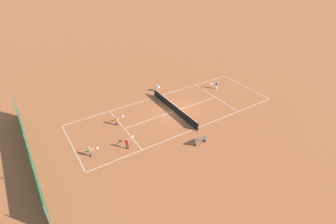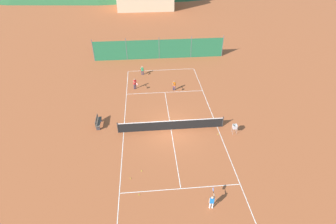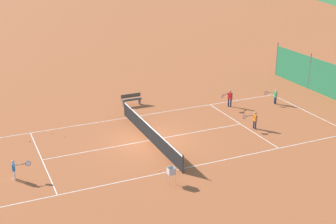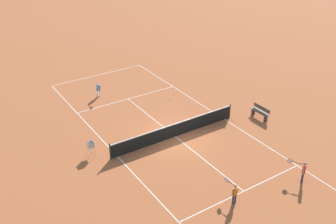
{
  "view_description": "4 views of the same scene",
  "coord_description": "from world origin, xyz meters",
  "px_view_note": "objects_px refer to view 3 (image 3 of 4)",
  "views": [
    {
      "loc": [
        -21.6,
        14.6,
        16.61
      ],
      "look_at": [
        -1.42,
        1.74,
        1.27
      ],
      "focal_mm": 28.0,
      "sensor_mm": 36.0,
      "label": 1
    },
    {
      "loc": [
        -1.93,
        -17.78,
        14.29
      ],
      "look_at": [
        -0.2,
        0.67,
        1.41
      ],
      "focal_mm": 28.0,
      "sensor_mm": 36.0,
      "label": 2
    },
    {
      "loc": [
        23.92,
        -9.52,
        11.54
      ],
      "look_at": [
        -0.37,
        1.37,
        1.49
      ],
      "focal_mm": 50.0,
      "sensor_mm": 36.0,
      "label": 3
    },
    {
      "loc": [
        12.03,
        17.63,
        13.41
      ],
      "look_at": [
        -0.55,
        -1.68,
        0.86
      ],
      "focal_mm": 42.0,
      "sensor_mm": 36.0,
      "label": 4
    }
  ],
  "objects_px": {
    "player_far_baseline": "(229,97)",
    "ball_hopper": "(171,172)",
    "player_near_service": "(15,168)",
    "tennis_ball_by_net_left": "(52,133)",
    "courtside_bench": "(131,99)",
    "tennis_ball_mid_court": "(64,137)",
    "tennis_ball_service_box": "(29,141)",
    "player_near_baseline": "(254,119)",
    "tennis_net": "(150,133)",
    "player_far_service": "(275,95)",
    "tennis_ball_alley_right": "(159,171)"
  },
  "relations": [
    {
      "from": "player_far_baseline",
      "to": "player_near_service",
      "type": "bearing_deg",
      "value": -72.49
    },
    {
      "from": "tennis_ball_mid_court",
      "to": "ball_hopper",
      "type": "distance_m",
      "value": 8.7
    },
    {
      "from": "ball_hopper",
      "to": "player_near_service",
      "type": "bearing_deg",
      "value": -117.28
    },
    {
      "from": "player_far_baseline",
      "to": "player_near_baseline",
      "type": "distance_m",
      "value": 4.26
    },
    {
      "from": "tennis_net",
      "to": "tennis_ball_by_net_left",
      "type": "relative_size",
      "value": 139.09
    },
    {
      "from": "player_near_service",
      "to": "tennis_ball_mid_court",
      "type": "xyz_separation_m",
      "value": [
        -4.31,
        3.38,
        -0.61
      ]
    },
    {
      "from": "tennis_net",
      "to": "player_far_service",
      "type": "bearing_deg",
      "value": 102.23
    },
    {
      "from": "tennis_ball_by_net_left",
      "to": "player_far_service",
      "type": "bearing_deg",
      "value": 86.22
    },
    {
      "from": "tennis_net",
      "to": "player_near_baseline",
      "type": "relative_size",
      "value": 8.09
    },
    {
      "from": "player_near_service",
      "to": "ball_hopper",
      "type": "xyz_separation_m",
      "value": [
        3.6,
        6.97,
        0.02
      ]
    },
    {
      "from": "player_far_service",
      "to": "player_far_baseline",
      "type": "distance_m",
      "value": 3.44
    },
    {
      "from": "tennis_ball_service_box",
      "to": "player_near_baseline",
      "type": "bearing_deg",
      "value": 74.03
    },
    {
      "from": "player_far_service",
      "to": "courtside_bench",
      "type": "xyz_separation_m",
      "value": [
        -4.01,
        -9.66,
        -0.19
      ]
    },
    {
      "from": "tennis_ball_alley_right",
      "to": "player_far_baseline",
      "type": "bearing_deg",
      "value": 129.78
    },
    {
      "from": "player_far_baseline",
      "to": "courtside_bench",
      "type": "bearing_deg",
      "value": -116.69
    },
    {
      "from": "tennis_ball_by_net_left",
      "to": "courtside_bench",
      "type": "xyz_separation_m",
      "value": [
        -2.95,
        6.33,
        0.42
      ]
    },
    {
      "from": "tennis_net",
      "to": "tennis_ball_service_box",
      "type": "distance_m",
      "value": 7.23
    },
    {
      "from": "player_far_service",
      "to": "tennis_ball_by_net_left",
      "type": "relative_size",
      "value": 16.59
    },
    {
      "from": "player_near_service",
      "to": "courtside_bench",
      "type": "height_order",
      "value": "player_near_service"
    },
    {
      "from": "tennis_net",
      "to": "player_far_baseline",
      "type": "height_order",
      "value": "player_far_baseline"
    },
    {
      "from": "player_near_service",
      "to": "tennis_ball_mid_court",
      "type": "bearing_deg",
      "value": 141.85
    },
    {
      "from": "tennis_ball_by_net_left",
      "to": "player_far_baseline",
      "type": "bearing_deg",
      "value": 88.98
    },
    {
      "from": "tennis_ball_alley_right",
      "to": "tennis_ball_mid_court",
      "type": "bearing_deg",
      "value": -151.44
    },
    {
      "from": "courtside_bench",
      "to": "tennis_ball_by_net_left",
      "type": "bearing_deg",
      "value": -65.01
    },
    {
      "from": "tennis_net",
      "to": "ball_hopper",
      "type": "relative_size",
      "value": 10.31
    },
    {
      "from": "tennis_ball_service_box",
      "to": "tennis_ball_alley_right",
      "type": "distance_m",
      "value": 8.74
    },
    {
      "from": "tennis_net",
      "to": "tennis_ball_mid_court",
      "type": "xyz_separation_m",
      "value": [
        -2.61,
        -4.6,
        -0.47
      ]
    },
    {
      "from": "player_far_baseline",
      "to": "ball_hopper",
      "type": "xyz_separation_m",
      "value": [
        8.46,
        -8.46,
        -0.07
      ]
    },
    {
      "from": "player_far_service",
      "to": "player_far_baseline",
      "type": "height_order",
      "value": "player_far_baseline"
    },
    {
      "from": "player_far_service",
      "to": "tennis_ball_alley_right",
      "type": "xyz_separation_m",
      "value": [
        6.25,
        -11.84,
        -0.61
      ]
    },
    {
      "from": "tennis_ball_alley_right",
      "to": "player_near_service",
      "type": "bearing_deg",
      "value": -107.69
    },
    {
      "from": "tennis_net",
      "to": "player_far_baseline",
      "type": "xyz_separation_m",
      "value": [
        -3.17,
        7.45,
        0.22
      ]
    },
    {
      "from": "tennis_ball_service_box",
      "to": "tennis_ball_alley_right",
      "type": "bearing_deg",
      "value": 39.81
    },
    {
      "from": "tennis_ball_mid_court",
      "to": "tennis_ball_alley_right",
      "type": "distance_m",
      "value": 7.42
    },
    {
      "from": "tennis_net",
      "to": "courtside_bench",
      "type": "height_order",
      "value": "tennis_net"
    },
    {
      "from": "courtside_bench",
      "to": "player_near_service",
      "type": "bearing_deg",
      "value": -48.57
    },
    {
      "from": "tennis_ball_mid_court",
      "to": "tennis_ball_service_box",
      "type": "distance_m",
      "value": 2.06
    },
    {
      "from": "player_far_service",
      "to": "player_near_service",
      "type": "bearing_deg",
      "value": -77.86
    },
    {
      "from": "player_near_service",
      "to": "ball_hopper",
      "type": "height_order",
      "value": "player_near_service"
    },
    {
      "from": "player_far_baseline",
      "to": "player_near_service",
      "type": "xyz_separation_m",
      "value": [
        4.87,
        -15.43,
        -0.08
      ]
    },
    {
      "from": "tennis_ball_alley_right",
      "to": "ball_hopper",
      "type": "relative_size",
      "value": 0.07
    },
    {
      "from": "ball_hopper",
      "to": "courtside_bench",
      "type": "relative_size",
      "value": 0.59
    },
    {
      "from": "player_far_baseline",
      "to": "player_near_service",
      "type": "height_order",
      "value": "player_far_baseline"
    },
    {
      "from": "player_far_service",
      "to": "player_near_baseline",
      "type": "height_order",
      "value": "player_near_baseline"
    },
    {
      "from": "player_near_baseline",
      "to": "player_far_baseline",
      "type": "bearing_deg",
      "value": 170.42
    },
    {
      "from": "player_far_service",
      "to": "tennis_ball_service_box",
      "type": "distance_m",
      "value": 17.45
    },
    {
      "from": "tennis_ball_by_net_left",
      "to": "courtside_bench",
      "type": "height_order",
      "value": "courtside_bench"
    },
    {
      "from": "tennis_net",
      "to": "player_far_service",
      "type": "xyz_separation_m",
      "value": [
        -2.34,
        10.79,
        0.14
      ]
    },
    {
      "from": "player_near_baseline",
      "to": "ball_hopper",
      "type": "height_order",
      "value": "player_near_baseline"
    },
    {
      "from": "tennis_net",
      "to": "ball_hopper",
      "type": "height_order",
      "value": "tennis_net"
    }
  ]
}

